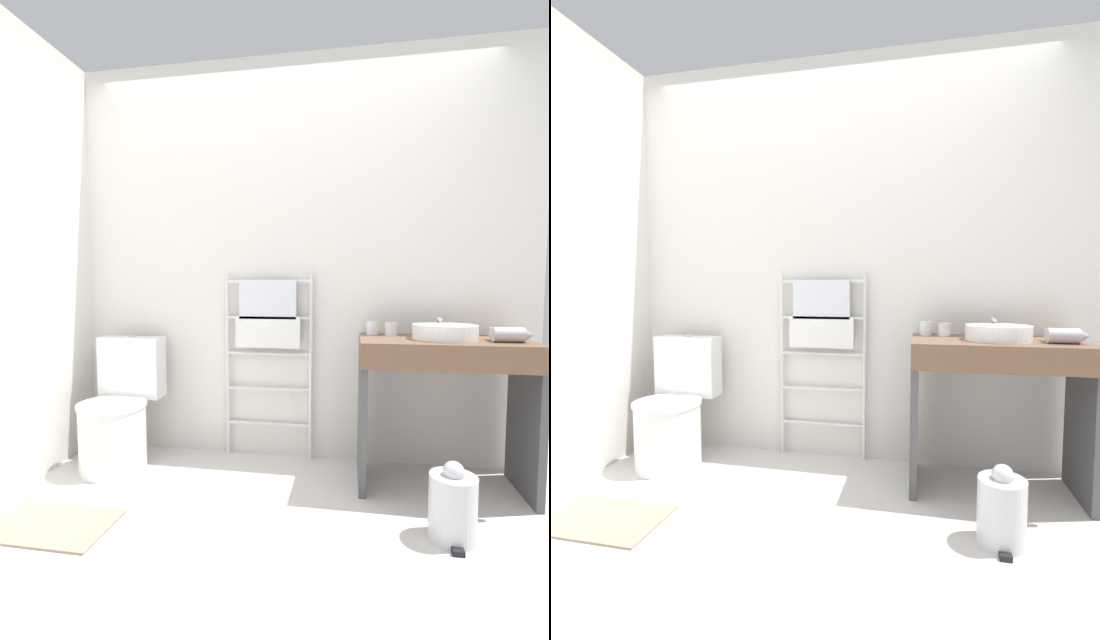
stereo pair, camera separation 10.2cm
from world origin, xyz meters
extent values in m
plane|color=silver|center=(0.00, 0.00, 0.00)|extent=(12.00, 12.00, 0.00)
cube|color=silver|center=(0.00, 1.31, 1.29)|extent=(3.04, 0.12, 2.58)
cube|color=silver|center=(-1.46, 0.63, 1.29)|extent=(0.12, 1.87, 2.58)
cylinder|color=white|center=(-1.03, 0.85, 0.20)|extent=(0.40, 0.40, 0.39)
cylinder|color=white|center=(-1.03, 0.85, 0.41)|extent=(0.41, 0.41, 0.02)
cube|color=white|center=(-1.03, 1.10, 0.59)|extent=(0.42, 0.16, 0.40)
cylinder|color=silver|center=(-1.03, 1.10, 0.80)|extent=(0.05, 0.05, 0.01)
cylinder|color=silver|center=(-0.40, 1.22, 0.60)|extent=(0.02, 0.02, 1.21)
cylinder|color=silver|center=(0.15, 1.22, 0.60)|extent=(0.02, 0.02, 1.21)
cylinder|color=silver|center=(-0.12, 1.22, 0.22)|extent=(0.55, 0.02, 0.02)
cylinder|color=silver|center=(-0.12, 1.22, 0.45)|extent=(0.55, 0.02, 0.02)
cylinder|color=silver|center=(-0.12, 1.22, 0.69)|extent=(0.55, 0.02, 0.02)
cylinder|color=silver|center=(-0.12, 1.22, 0.92)|extent=(0.55, 0.02, 0.02)
cylinder|color=silver|center=(-0.12, 1.22, 1.16)|extent=(0.55, 0.02, 0.02)
cube|color=silver|center=(-0.12, 1.19, 1.04)|extent=(0.37, 0.04, 0.25)
cube|color=white|center=(-0.12, 1.19, 0.83)|extent=(0.42, 0.04, 0.20)
cube|color=brown|center=(0.91, 0.96, 0.82)|extent=(0.90, 0.53, 0.03)
cube|color=brown|center=(0.91, 0.70, 0.75)|extent=(0.90, 0.02, 0.10)
cube|color=#4C4C4F|center=(0.47, 0.96, 0.40)|extent=(0.04, 0.45, 0.80)
cube|color=#4C4C4F|center=(1.34, 0.96, 0.40)|extent=(0.04, 0.45, 0.80)
cylinder|color=white|center=(0.90, 0.94, 0.88)|extent=(0.34, 0.34, 0.08)
cylinder|color=silver|center=(0.90, 0.94, 0.91)|extent=(0.28, 0.28, 0.01)
cylinder|color=silver|center=(0.90, 1.14, 0.89)|extent=(0.02, 0.02, 0.11)
cylinder|color=silver|center=(0.90, 1.10, 0.93)|extent=(0.02, 0.09, 0.02)
cylinder|color=white|center=(0.53, 1.11, 0.88)|extent=(0.07, 0.07, 0.08)
cylinder|color=white|center=(0.64, 1.09, 0.87)|extent=(0.07, 0.07, 0.08)
cylinder|color=#B7B7BC|center=(1.20, 0.87, 0.87)|extent=(0.15, 0.08, 0.08)
cone|color=#9C9CA0|center=(1.30, 0.87, 0.87)|extent=(0.05, 0.07, 0.07)
cube|color=#B7B7BC|center=(1.17, 0.95, 0.87)|extent=(0.05, 0.08, 0.06)
cylinder|color=silver|center=(0.86, 0.44, 0.15)|extent=(0.20, 0.20, 0.29)
sphere|color=silver|center=(0.86, 0.44, 0.31)|extent=(0.09, 0.09, 0.09)
cube|color=black|center=(0.86, 0.32, 0.01)|extent=(0.05, 0.04, 0.02)
cube|color=gray|center=(-0.97, 0.22, 0.01)|extent=(0.56, 0.36, 0.01)
camera|label=1|loc=(0.40, -1.50, 1.11)|focal=24.00mm
camera|label=2|loc=(0.50, -1.48, 1.11)|focal=24.00mm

